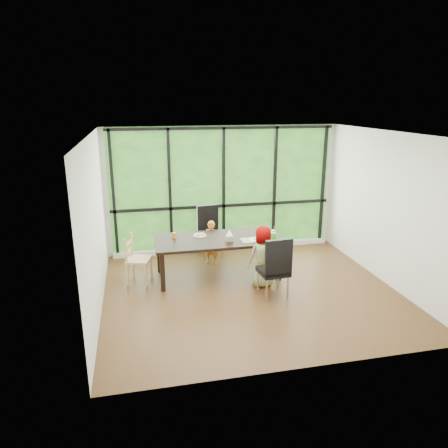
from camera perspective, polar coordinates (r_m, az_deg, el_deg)
The scene contains 23 objects.
ground at distance 7.41m, azimuth 3.62°, elevation -9.11°, with size 5.00×5.00×0.00m, color black.
back_wall at distance 9.05m, azimuth -0.13°, elevation 4.75°, with size 5.00×5.00×0.00m, color silver.
foliage_backdrop at distance 9.03m, azimuth -0.10°, elevation 4.72°, with size 4.80×0.02×2.65m, color #1B4618.
window_mullions at distance 8.99m, azimuth -0.05°, elevation 4.67°, with size 4.80×0.06×2.65m, color black, non-canonical shape.
window_sill at distance 9.31m, azimuth 0.01°, elevation -3.23°, with size 4.80×0.12×0.10m, color silver.
dining_table at distance 7.85m, azimuth -0.87°, elevation -4.57°, with size 2.32×1.07×0.75m, color black.
chair_window_leather at distance 8.77m, azimuth -1.86°, elevation -1.13°, with size 0.46×0.46×1.08m, color black.
chair_interior_leather at distance 7.03m, azimuth 6.74°, elevation -5.81°, with size 0.46×0.46×1.08m, color black.
chair_end_beech at distance 7.69m, azimuth -11.54°, elevation -4.77°, with size 0.42×0.40×0.90m, color tan.
child_toddler at distance 8.41m, azimuth -1.75°, elevation -2.56°, with size 0.33×0.21×0.90m, color orange.
child_older at distance 7.40m, azimuth 5.28°, elevation -4.49°, with size 0.54×0.35×1.11m, color slate.
placemat at distance 7.64m, azimuth 3.87°, elevation -2.18°, with size 0.39×0.29×0.01m, color tan.
plate_far at distance 7.86m, azimuth -3.31°, elevation -1.59°, with size 0.24×0.24×0.01m, color white.
plate_near at distance 7.63m, azimuth 4.41°, elevation -2.17°, with size 0.25×0.25×0.02m, color white.
orange_cup at distance 7.78m, azimuth -6.82°, elevation -1.53°, with size 0.07×0.07×0.10m, color orange.
green_cup at distance 7.67m, azimuth 6.77°, elevation -1.69°, with size 0.08×0.08×0.13m, color green.
white_mug at distance 8.01m, azimuth 6.73°, elevation -1.10°, with size 0.08×0.08×0.08m, color white.
tissue_box at distance 7.57m, azimuth 0.74°, elevation -1.95°, with size 0.12×0.12×0.10m, color tan.
crepe_rolls_far at distance 7.86m, azimuth -3.31°, elevation -1.41°, with size 0.20×0.12×0.04m, color tan, non-canonical shape.
crepe_rolls_near at distance 7.63m, azimuth 4.41°, elevation -1.99°, with size 0.10×0.12×0.04m, color tan, non-canonical shape.
straw_white at distance 7.76m, azimuth -6.84°, elevation -0.89°, with size 0.01×0.01×0.20m, color white.
straw_pink at distance 7.64m, azimuth 6.80°, elevation -0.93°, with size 0.01×0.01×0.20m, color pink.
tissue at distance 7.53m, azimuth 0.74°, elevation -1.18°, with size 0.12×0.12×0.11m, color white.
Camera 1 is at (-1.88, -6.41, 3.21)m, focal length 33.50 mm.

